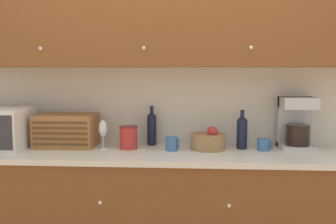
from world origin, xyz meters
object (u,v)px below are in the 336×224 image
object	(u,v)px
second_wine_bottle	(152,127)
coffee_maker	(297,122)
mug	(264,145)
storage_canister	(128,137)
wine_bottle	(242,131)
bread_box	(66,130)
mug_blue_second	(172,144)
fruit_basket	(208,141)
wine_glass	(103,129)

from	to	relation	value
second_wine_bottle	coffee_maker	size ratio (longest dim) A/B	0.80
second_wine_bottle	mug	size ratio (longest dim) A/B	3.05
storage_canister	wine_bottle	size ratio (longest dim) A/B	0.58
wine_bottle	mug	xyz separation A→B (m)	(0.15, -0.05, -0.09)
bread_box	mug_blue_second	size ratio (longest dim) A/B	4.36
mug_blue_second	bread_box	bearing A→B (deg)	173.11
fruit_basket	bread_box	bearing A→B (deg)	178.00
mug	bread_box	bearing A→B (deg)	178.07
mug_blue_second	fruit_basket	distance (m)	0.27
second_wine_bottle	bread_box	bearing A→B (deg)	-170.13
second_wine_bottle	fruit_basket	size ratio (longest dim) A/B	1.21
bread_box	mug	xyz separation A→B (m)	(1.48, -0.05, -0.08)
wine_glass	mug	xyz separation A→B (m)	(1.18, 0.01, -0.10)
mug_blue_second	coffee_maker	xyz separation A→B (m)	(0.92, 0.15, 0.14)
storage_canister	coffee_maker	world-z (taller)	coffee_maker
bread_box	storage_canister	xyz separation A→B (m)	(0.49, -0.05, -0.04)
second_wine_bottle	wine_glass	bearing A→B (deg)	-153.74
bread_box	wine_glass	size ratio (longest dim) A/B	2.09
wine_glass	mug_blue_second	world-z (taller)	wine_glass
storage_canister	mug	size ratio (longest dim) A/B	1.68
second_wine_bottle	coffee_maker	world-z (taller)	coffee_maker
storage_canister	second_wine_bottle	world-z (taller)	second_wine_bottle
second_wine_bottle	mug_blue_second	bearing A→B (deg)	-51.05
wine_glass	fruit_basket	xyz separation A→B (m)	(0.78, 0.02, -0.08)
fruit_basket	second_wine_bottle	bearing A→B (deg)	160.96
wine_glass	mug_blue_second	distance (m)	0.53
coffee_maker	fruit_basket	bearing A→B (deg)	-172.01
storage_canister	wine_bottle	xyz separation A→B (m)	(0.84, 0.06, 0.05)
bread_box	wine_bottle	xyz separation A→B (m)	(1.33, 0.00, 0.01)
mug_blue_second	storage_canister	bearing A→B (deg)	172.11
wine_bottle	mug	world-z (taller)	wine_bottle
wine_bottle	coffee_maker	distance (m)	0.42
wine_bottle	storage_canister	bearing A→B (deg)	-176.05
bread_box	mug	size ratio (longest dim) A/B	4.38
storage_canister	second_wine_bottle	xyz separation A→B (m)	(0.16, 0.17, 0.05)
wine_glass	bread_box	bearing A→B (deg)	168.85
second_wine_bottle	mug	world-z (taller)	second_wine_bottle
bread_box	wine_glass	xyz separation A→B (m)	(0.30, -0.06, 0.02)
wine_glass	coffee_maker	size ratio (longest dim) A/B	0.55
bread_box	coffee_maker	bearing A→B (deg)	1.82
mug	mug_blue_second	bearing A→B (deg)	-175.85
wine_glass	coffee_maker	bearing A→B (deg)	4.52
fruit_basket	wine_bottle	bearing A→B (deg)	9.63
fruit_basket	mug	xyz separation A→B (m)	(0.40, -0.01, -0.02)
bread_box	fruit_basket	world-z (taller)	bread_box
fruit_basket	coffee_maker	world-z (taller)	coffee_maker
mug_blue_second	mug	bearing A→B (deg)	4.15
storage_canister	mug	xyz separation A→B (m)	(0.99, 0.00, -0.04)
second_wine_bottle	mug_blue_second	world-z (taller)	second_wine_bottle
wine_glass	coffee_maker	xyz separation A→B (m)	(1.44, 0.11, 0.05)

